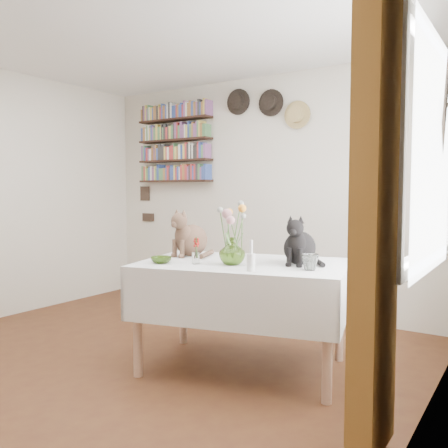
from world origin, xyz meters
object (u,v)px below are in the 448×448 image
Objects in this scene: tabby_cat at (192,232)px; bookshelf_unit at (175,144)px; flower_vase at (232,251)px; black_cat at (300,239)px; dining_table at (243,289)px.

bookshelf_unit reaches higher than tabby_cat.
black_cat is at bearing 37.17° from flower_vase.
tabby_cat is (-0.52, 0.08, 0.38)m from dining_table.
tabby_cat is at bearing 174.86° from black_cat.
dining_table is at bearing -1.88° from tabby_cat.
flower_vase is at bearing -16.55° from tabby_cat.
flower_vase is (-0.38, -0.29, -0.08)m from black_cat.
tabby_cat reaches higher than black_cat.
black_cat is (0.37, 0.14, 0.37)m from dining_table.
dining_table is at bearing -168.39° from black_cat.
dining_table is at bearing 88.04° from flower_vase.
flower_vase is 2.68m from bookshelf_unit.
tabby_cat is 1.98× the size of flower_vase.
black_cat is (0.89, 0.07, -0.01)m from tabby_cat.
black_cat reaches higher than dining_table.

